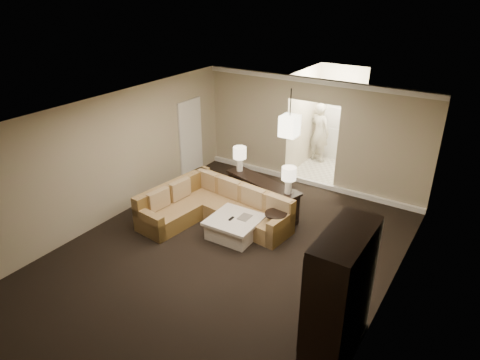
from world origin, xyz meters
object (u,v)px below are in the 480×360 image
Objects in this scene: console_table at (262,194)px; drink_table at (276,220)px; armoire at (339,299)px; person at (319,129)px; coffee_table at (235,227)px; sectional_sofa at (213,208)px.

console_table is 1.12m from drink_table.
armoire reaches higher than console_table.
person is (-0.17, 3.60, 0.50)m from console_table.
console_table is 3.58× the size of drink_table.
drink_table is at bearing 114.95° from person.
armoire is (2.92, -1.83, 0.76)m from coffee_table.
armoire is (2.96, -3.04, 0.51)m from console_table.
sectional_sofa is 1.46× the size of armoire.
console_table reaches higher than coffee_table.
console_table is at bearing 134.55° from drink_table.
person is (-3.13, 6.64, -0.00)m from armoire.
sectional_sofa is 2.82× the size of coffee_table.
person reaches higher than drink_table.
drink_table is (0.75, 0.40, 0.20)m from coffee_table.
coffee_table is 0.88m from drink_table.
drink_table is 0.30× the size of person.
console_table is 1.02× the size of armoire.
coffee_table is 1.81× the size of drink_table.
console_table is at bearing 105.38° from person.
drink_table is (0.79, -0.80, -0.05)m from console_table.
drink_table is 4.54m from person.
person is at bearing 102.30° from drink_table.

